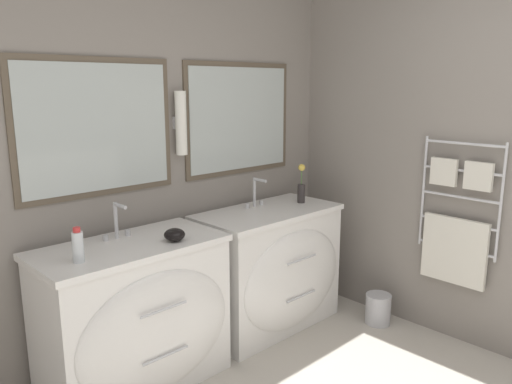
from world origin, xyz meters
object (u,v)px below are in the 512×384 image
at_px(vanity_right, 271,268).
at_px(amenity_bowl, 175,235).
at_px(vanity_left, 137,317).
at_px(flower_vase, 301,187).
at_px(toiletry_bottle, 78,246).
at_px(waste_bin, 378,308).

height_order(vanity_right, amenity_bowl, amenity_bowl).
relative_size(vanity_left, flower_vase, 3.62).
distance_m(toiletry_bottle, amenity_bowl, 0.55).
distance_m(vanity_left, flower_vase, 1.53).
xyz_separation_m(flower_vase, waste_bin, (0.26, -0.55, -0.87)).
bearing_deg(flower_vase, toiletry_bottle, -177.61).
distance_m(vanity_left, waste_bin, 1.80).
bearing_deg(vanity_right, amenity_bowl, -173.71).
bearing_deg(vanity_right, vanity_left, 180.00).
bearing_deg(vanity_left, amenity_bowl, -24.91).
xyz_separation_m(amenity_bowl, waste_bin, (1.48, -0.43, -0.79)).
distance_m(vanity_left, vanity_right, 1.10).
distance_m(flower_vase, waste_bin, 1.06).
bearing_deg(toiletry_bottle, vanity_right, 2.15).
height_order(vanity_right, waste_bin, vanity_right).
bearing_deg(toiletry_bottle, vanity_left, 9.16).
xyz_separation_m(toiletry_bottle, flower_vase, (1.77, 0.07, 0.03)).
height_order(vanity_left, vanity_right, same).
bearing_deg(toiletry_bottle, flower_vase, 2.39).
bearing_deg(flower_vase, vanity_left, -179.20).
relative_size(vanity_left, waste_bin, 4.71).
distance_m(vanity_right, amenity_bowl, 1.01).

